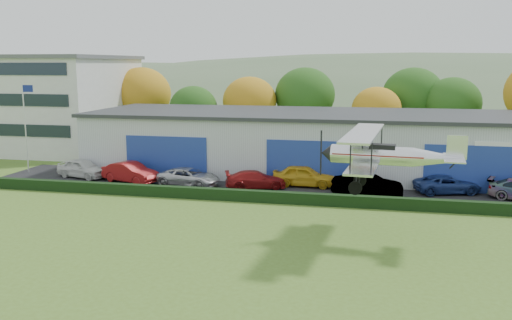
% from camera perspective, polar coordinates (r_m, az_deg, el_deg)
% --- Properties ---
extents(ground, '(300.00, 300.00, 0.00)m').
position_cam_1_polar(ground, '(23.85, -13.08, -13.65)').
color(ground, '#4B6B22').
rests_on(ground, ground).
extents(apron, '(48.00, 9.00, 0.05)m').
position_cam_1_polar(apron, '(42.26, 2.88, -2.86)').
color(apron, black).
rests_on(apron, ground).
extents(hedge, '(46.00, 0.60, 0.80)m').
position_cam_1_polar(hedge, '(37.58, 1.69, -3.91)').
color(hedge, black).
rests_on(hedge, ground).
extents(hangar, '(40.60, 12.60, 5.30)m').
position_cam_1_polar(hangar, '(48.34, 6.59, 1.90)').
color(hangar, '#B2B7BC').
rests_on(hangar, ground).
extents(office_block, '(20.60, 15.60, 10.40)m').
position_cam_1_polar(office_block, '(66.48, -22.42, 5.66)').
color(office_block, silver).
rests_on(office_block, ground).
extents(flagpole, '(1.05, 0.10, 8.00)m').
position_cam_1_polar(flagpole, '(51.25, -23.08, 4.02)').
color(flagpole, silver).
rests_on(flagpole, ground).
extents(tree_belt, '(75.70, 13.22, 10.12)m').
position_cam_1_polar(tree_belt, '(61.03, 3.93, 6.43)').
color(tree_belt, '#3D2614').
rests_on(tree_belt, ground).
extents(distant_hills, '(430.00, 196.00, 56.00)m').
position_cam_1_polar(distant_hills, '(161.84, 7.10, 2.03)').
color(distant_hills, '#4C6642').
rests_on(distant_hills, ground).
extents(car_0, '(4.95, 3.05, 1.57)m').
position_cam_1_polar(car_0, '(47.75, -17.80, -0.83)').
color(car_0, silver).
rests_on(car_0, apron).
extents(car_1, '(5.22, 3.28, 1.63)m').
position_cam_1_polar(car_1, '(44.77, -13.09, -1.28)').
color(car_1, maroon).
rests_on(car_1, apron).
extents(car_2, '(5.21, 2.94, 1.37)m').
position_cam_1_polar(car_2, '(42.81, -7.08, -1.78)').
color(car_2, silver).
rests_on(car_2, apron).
extents(car_3, '(5.02, 3.27, 1.35)m').
position_cam_1_polar(car_3, '(41.58, -0.03, -2.07)').
color(car_3, maroon).
rests_on(car_3, apron).
extents(car_4, '(4.92, 2.06, 1.66)m').
position_cam_1_polar(car_4, '(42.43, 5.09, -1.65)').
color(car_4, gold).
rests_on(car_4, apron).
extents(car_5, '(5.16, 2.08, 1.67)m').
position_cam_1_polar(car_5, '(39.92, 11.64, -2.57)').
color(car_5, gray).
rests_on(car_5, apron).
extents(car_6, '(5.21, 3.47, 1.33)m').
position_cam_1_polar(car_6, '(42.42, 19.50, -2.44)').
color(car_6, navy).
rests_on(car_6, apron).
extents(biplane, '(7.62, 8.75, 3.27)m').
position_cam_1_polar(biplane, '(29.86, 13.33, 0.64)').
color(biplane, silver).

